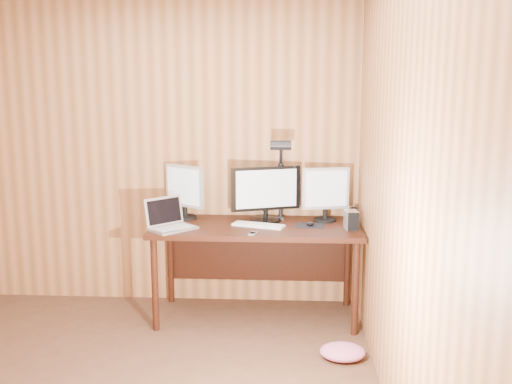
# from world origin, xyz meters

# --- Properties ---
(room_shell) EXTENTS (4.00, 4.00, 4.00)m
(room_shell) POSITION_xyz_m (0.00, 0.00, 1.25)
(room_shell) COLOR #4F2F1E
(room_shell) RESTS_ON ground
(desk) EXTENTS (1.60, 0.70, 0.75)m
(desk) POSITION_xyz_m (0.93, 1.70, 0.63)
(desk) COLOR black
(desk) RESTS_ON floor
(monitor_center) EXTENTS (0.54, 0.25, 0.44)m
(monitor_center) POSITION_xyz_m (1.00, 1.77, 0.98)
(monitor_center) COLOR black
(monitor_center) RESTS_ON desk
(monitor_left) EXTENTS (0.34, 0.24, 0.43)m
(monitor_left) POSITION_xyz_m (0.34, 1.82, 0.98)
(monitor_left) COLOR black
(monitor_left) RESTS_ON desk
(monitor_right) EXTENTS (0.38, 0.18, 0.43)m
(monitor_right) POSITION_xyz_m (1.47, 1.80, 0.98)
(monitor_right) COLOR black
(monitor_right) RESTS_ON desk
(laptop) EXTENTS (0.41, 0.41, 0.23)m
(laptop) POSITION_xyz_m (0.28, 1.49, 0.81)
(laptop) COLOR silver
(laptop) RESTS_ON desk
(keyboard) EXTENTS (0.42, 0.24, 0.02)m
(keyboard) POSITION_xyz_m (0.95, 1.59, 0.76)
(keyboard) COLOR white
(keyboard) RESTS_ON desk
(mousepad) EXTENTS (0.22, 0.18, 0.00)m
(mousepad) POSITION_xyz_m (1.34, 1.63, 0.75)
(mousepad) COLOR black
(mousepad) RESTS_ON desk
(mouse) EXTENTS (0.09, 0.12, 0.03)m
(mouse) POSITION_xyz_m (1.34, 1.63, 0.77)
(mouse) COLOR black
(mouse) RESTS_ON mousepad
(hard_drive) EXTENTS (0.11, 0.14, 0.14)m
(hard_drive) POSITION_xyz_m (1.65, 1.55, 0.82)
(hard_drive) COLOR silver
(hard_drive) RESTS_ON desk
(phone) EXTENTS (0.07, 0.10, 0.01)m
(phone) POSITION_xyz_m (0.92, 1.35, 0.76)
(phone) COLOR silver
(phone) RESTS_ON desk
(speaker) EXTENTS (0.05, 0.05, 0.13)m
(speaker) POSITION_xyz_m (1.68, 1.74, 0.81)
(speaker) COLOR black
(speaker) RESTS_ON desk
(desk_lamp) EXTENTS (0.16, 0.23, 0.69)m
(desk_lamp) POSITION_xyz_m (1.11, 1.76, 1.18)
(desk_lamp) COLOR black
(desk_lamp) RESTS_ON desk
(fabric_pile) EXTENTS (0.34, 0.29, 0.10)m
(fabric_pile) POSITION_xyz_m (1.55, 0.95, 0.05)
(fabric_pile) COLOR #CC6285
(fabric_pile) RESTS_ON floor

